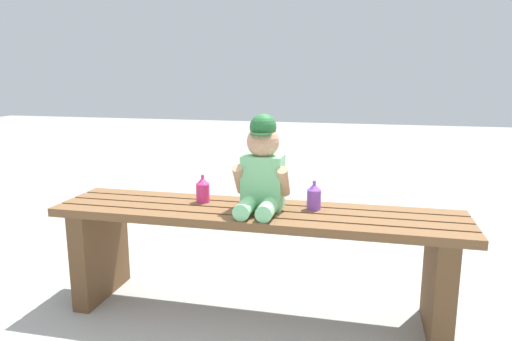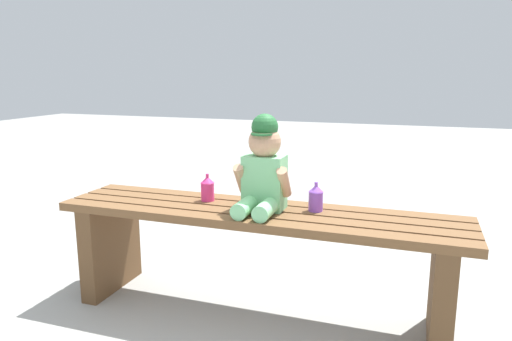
# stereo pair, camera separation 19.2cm
# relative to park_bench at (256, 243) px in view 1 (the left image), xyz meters

# --- Properties ---
(ground_plane) EXTENTS (16.00, 16.00, 0.00)m
(ground_plane) POSITION_rel_park_bench_xyz_m (0.00, -0.00, -0.32)
(ground_plane) COLOR #999993
(park_bench) EXTENTS (1.74, 0.38, 0.47)m
(park_bench) POSITION_rel_park_bench_xyz_m (0.00, 0.00, 0.00)
(park_bench) COLOR brown
(park_bench) RESTS_ON ground_plane
(child_figure) EXTENTS (0.23, 0.27, 0.40)m
(child_figure) POSITION_rel_park_bench_xyz_m (0.02, 0.01, 0.33)
(child_figure) COLOR #7FCC8C
(child_figure) RESTS_ON park_bench
(sippy_cup_left) EXTENTS (0.06, 0.06, 0.12)m
(sippy_cup_left) POSITION_rel_park_bench_xyz_m (-0.26, 0.06, 0.21)
(sippy_cup_left) COLOR #E5337F
(sippy_cup_left) RESTS_ON park_bench
(sippy_cup_right) EXTENTS (0.06, 0.06, 0.12)m
(sippy_cup_right) POSITION_rel_park_bench_xyz_m (0.24, 0.06, 0.21)
(sippy_cup_right) COLOR #8C4CCC
(sippy_cup_right) RESTS_ON park_bench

